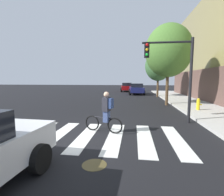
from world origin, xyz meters
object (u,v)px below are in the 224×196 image
sedan_mid (136,89)px  manhole_cover (94,165)px  cyclist (106,112)px  sedan_far (127,87)px  traffic_light_near (174,66)px  fire_hydrant (198,104)px  street_tree_mid (158,66)px  street_tree_near (168,51)px

sedan_mid → manhole_cover: bearing=-93.7°
cyclist → sedan_mid: bearing=85.3°
sedan_far → traffic_light_near: size_ratio=1.14×
sedan_far → cyclist: size_ratio=2.84×
cyclist → fire_hydrant: 7.45m
sedan_mid → fire_hydrant: 13.76m
cyclist → traffic_light_near: size_ratio=0.40×
traffic_light_near → street_tree_mid: street_tree_mid is taller
traffic_light_near → street_tree_near: street_tree_near is taller
fire_hydrant → traffic_light_near: bearing=-128.3°
manhole_cover → fire_hydrant: bearing=55.5°
traffic_light_near → cyclist: bearing=-145.8°
sedan_far → cyclist: 24.08m
manhole_cover → traffic_light_near: (2.93, 4.70, 2.86)m
fire_hydrant → street_tree_near: street_tree_near is taller
fire_hydrant → sedan_mid: bearing=106.6°
traffic_light_near → street_tree_near: size_ratio=0.63×
street_tree_near → street_tree_mid: bearing=88.5°
traffic_light_near → manhole_cover: bearing=-121.9°
fire_hydrant → street_tree_mid: (-1.35, 9.68, 3.32)m
sedan_mid → street_tree_near: street_tree_near is taller
manhole_cover → fire_hydrant: (5.29, 7.70, 0.53)m
street_tree_mid → street_tree_near: bearing=-91.5°
manhole_cover → cyclist: bearing=93.2°
sedan_mid → fire_hydrant: bearing=-73.4°
cyclist → fire_hydrant: cyclist is taller
sedan_far → sedan_mid: bearing=-73.6°
sedan_far → cyclist: cyclist is taller
manhole_cover → sedan_mid: bearing=86.3°
cyclist → traffic_light_near: bearing=34.2°
traffic_light_near → fire_hydrant: 4.48m
manhole_cover → fire_hydrant: size_ratio=0.82×
sedan_mid → cyclist: (-1.50, -18.27, 0.01)m
traffic_light_near → street_tree_near: 6.07m
sedan_far → traffic_light_near: traffic_light_near is taller
fire_hydrant → sedan_far: bearing=106.6°
traffic_light_near → fire_hydrant: (2.37, 3.00, -2.33)m
traffic_light_near → fire_hydrant: traffic_light_near is taller
sedan_far → traffic_light_near: bearing=-81.5°
manhole_cover → traffic_light_near: bearing=58.1°
manhole_cover → cyclist: 2.75m
street_tree_near → sedan_far: bearing=104.3°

